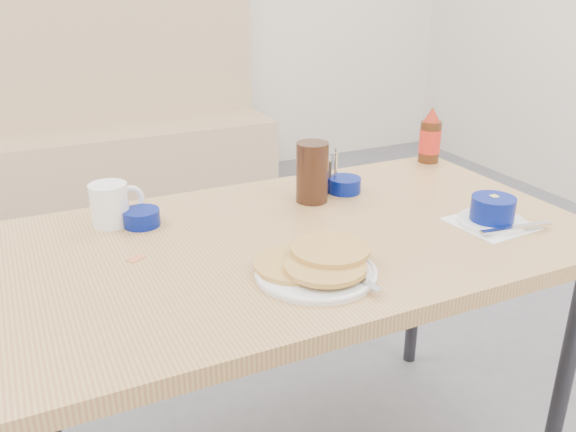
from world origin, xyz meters
name	(u,v)px	position (x,y,z in m)	size (l,w,h in m)	color
booth_bench	(115,142)	(0.00, 2.78, 0.35)	(1.90, 0.56, 1.22)	tan
dining_table	(300,257)	(0.00, 0.25, 0.70)	(1.40, 0.80, 0.76)	tan
pancake_plate	(316,266)	(-0.06, 0.06, 0.78)	(0.26, 0.27, 0.05)	white
coffee_mug	(111,204)	(-0.39, 0.51, 0.81)	(0.14, 0.09, 0.11)	white
grits_setting	(492,213)	(0.46, 0.10, 0.79)	(0.21, 0.19, 0.07)	white
creamer_bowl	(142,218)	(-0.33, 0.47, 0.78)	(0.09, 0.09, 0.04)	navy
butter_bowl	(344,185)	(0.24, 0.46, 0.78)	(0.09, 0.09, 0.04)	navy
amber_tumbler	(312,172)	(0.13, 0.44, 0.84)	(0.09, 0.09, 0.16)	black
condiment_caddy	(318,177)	(0.18, 0.49, 0.80)	(0.11, 0.08, 0.13)	silver
syrup_bottle	(430,138)	(0.64, 0.59, 0.84)	(0.07, 0.07, 0.18)	#47230F
sugar_wrapper	(136,259)	(-0.39, 0.29, 0.76)	(0.04, 0.02, 0.00)	#CB6943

